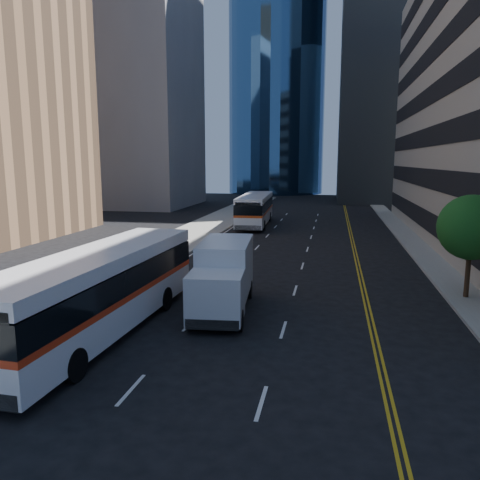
{
  "coord_description": "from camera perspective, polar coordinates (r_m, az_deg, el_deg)",
  "views": [
    {
      "loc": [
        2.32,
        -16.31,
        6.87
      ],
      "look_at": [
        -2.33,
        7.09,
        2.8
      ],
      "focal_mm": 35.0,
      "sensor_mm": 36.0,
      "label": 1
    }
  ],
  "objects": [
    {
      "name": "sidewalk_west",
      "position": [
        43.79,
        -5.93,
        0.7
      ],
      "size": [
        5.0,
        90.0,
        0.15
      ],
      "primitive_type": "cube",
      "color": "gray",
      "rests_on": "ground"
    },
    {
      "name": "box_truck",
      "position": [
        21.47,
        -2.03,
        -4.38
      ],
      "size": [
        2.85,
        6.73,
        3.13
      ],
      "rotation": [
        0.0,
        0.0,
        0.09
      ],
      "color": "silver",
      "rests_on": "ground"
    },
    {
      "name": "office_tower_north",
      "position": [
        92.63,
        22.55,
        23.44
      ],
      "size": [
        30.0,
        28.0,
        60.0
      ],
      "primitive_type": "cube",
      "color": "gray",
      "rests_on": "ground"
    },
    {
      "name": "midrise_west",
      "position": [
        75.49,
        -13.19,
        17.52
      ],
      "size": [
        18.0,
        18.0,
        35.0
      ],
      "primitive_type": "cube",
      "color": "gray",
      "rests_on": "ground"
    },
    {
      "name": "sidewalk_east",
      "position": [
        42.4,
        20.15,
        -0.14
      ],
      "size": [
        2.0,
        90.0,
        0.15
      ],
      "primitive_type": "cube",
      "color": "gray",
      "rests_on": "ground"
    },
    {
      "name": "bus_front",
      "position": [
        19.36,
        -16.74,
        -5.83
      ],
      "size": [
        3.32,
        13.08,
        3.35
      ],
      "rotation": [
        0.0,
        0.0,
        -0.04
      ],
      "color": "white",
      "rests_on": "ground"
    },
    {
      "name": "ground",
      "position": [
        17.85,
        2.98,
        -12.96
      ],
      "size": [
        160.0,
        160.0,
        0.0
      ],
      "primitive_type": "plane",
      "color": "black",
      "rests_on": "ground"
    },
    {
      "name": "bus_rear",
      "position": [
        50.22,
        1.87,
        3.85
      ],
      "size": [
        3.4,
        12.72,
        3.25
      ],
      "rotation": [
        0.0,
        0.0,
        0.05
      ],
      "color": "white",
      "rests_on": "ground"
    },
    {
      "name": "street_tree",
      "position": [
        25.42,
        26.38,
        1.37
      ],
      "size": [
        3.2,
        3.2,
        5.1
      ],
      "color": "#332114",
      "rests_on": "sidewalk_east"
    }
  ]
}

